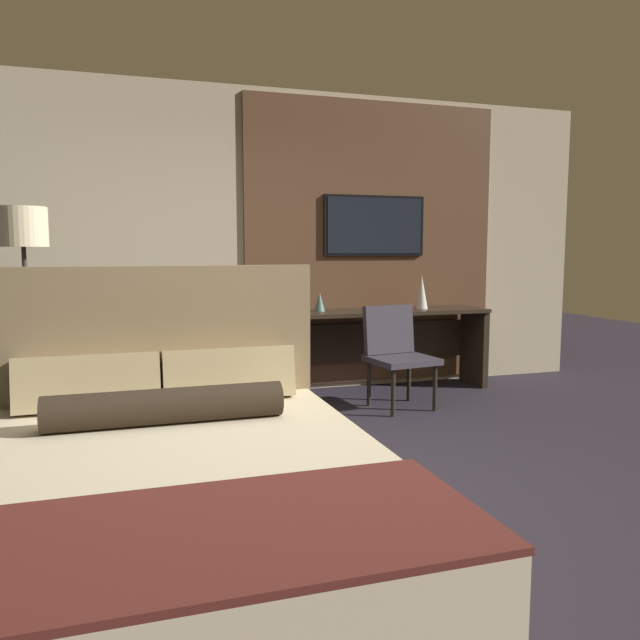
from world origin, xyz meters
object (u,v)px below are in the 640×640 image
Objects in this scene: desk at (381,335)px; bed at (176,500)px; floor_lamp at (23,245)px; tv at (374,226)px; book at (400,307)px; desk_chair at (396,348)px; vase_tall at (422,292)px; vase_short at (320,302)px.

bed is at bearing -126.70° from desk.
tv is at bearing 14.21° from floor_lamp.
desk is 0.33m from book.
bed is 1.09× the size of desk.
desk is 0.62m from desk_chair.
tv reaches higher than book.
book is at bearing 10.31° from floor_lamp.
bed is 6.80× the size of vase_tall.
tv is 0.83m from book.
vase_short is 0.81m from book.
vase_short is at bearing 175.73° from vase_tall.
desk is 1.24× the size of floor_lamp.
floor_lamp is at bearing -169.31° from desk.
bed is at bearing -128.99° from book.
vase_tall is 1.37× the size of book.
bed is 1.35× the size of floor_lamp.
book is at bearing -41.77° from tv.
vase_tall is (3.40, 0.53, -0.44)m from floor_lamp.
vase_short is (2.39, 0.60, -0.51)m from floor_lamp.
tv is 1.34m from desk_chair.
tv reaches higher than vase_short.
bed is 3.37m from vase_short.
floor_lamp is at bearing -171.17° from vase_tall.
desk is 0.69m from vase_short.
book is (0.20, 0.02, 0.26)m from desk.
floor_lamp is (-0.84, 2.33, 1.06)m from bed.
book is (0.80, -0.02, -0.07)m from vase_short.
desk is 2.35× the size of desk_chair.
desk_chair is at bearing -53.58° from vase_short.
vase_tall is at bearing 8.83° from floor_lamp.
desk_chair is 0.53× the size of floor_lamp.
vase_short is (-0.61, -0.16, -0.71)m from tv.
floor_lamp reaches higher than desk_chair.
vase_short is at bearing 62.09° from bed.
vase_tall is 0.25m from book.
desk_chair is (-0.13, -0.80, -1.07)m from tv.
desk_chair is at bearing -101.82° from desk.
floor_lamp is at bearing -169.69° from book.
vase_short is at bearing 14.14° from floor_lamp.
bed is at bearing -139.53° from desk_chair.
tv is at bearing 149.80° from vase_tall.
desk is 0.57m from vase_tall.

